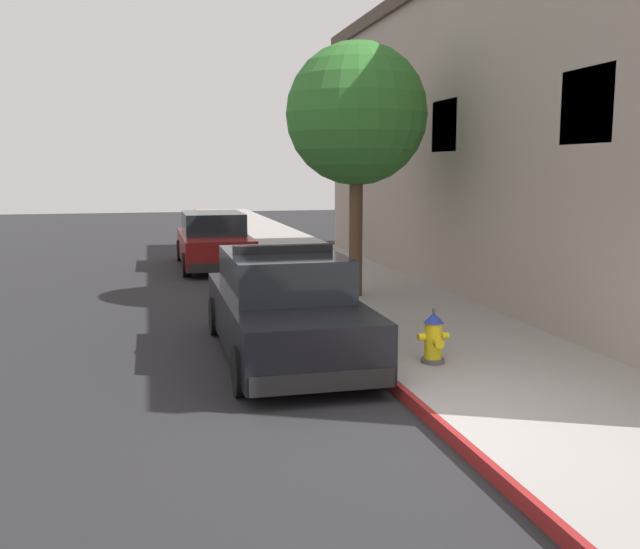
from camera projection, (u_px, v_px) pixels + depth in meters
ground_plane at (90, 296)px, 16.31m from camera, size 33.78×60.00×0.20m
sidewalk_pavement at (341, 279)px, 17.68m from camera, size 3.28×60.00×0.16m
curb_painted_edge at (275, 281)px, 17.29m from camera, size 0.08×60.00×0.16m
storefront_building at (598, 135)px, 16.21m from camera, size 7.85×18.61×7.11m
police_cruiser at (284, 308)px, 10.61m from camera, size 1.94×4.84×1.68m
parked_car_silver_ahead at (214, 241)px, 20.25m from camera, size 1.94×4.84×1.56m
fire_hydrant at (433, 338)px, 9.72m from camera, size 0.44×0.40×0.76m
street_tree at (357, 115)px, 14.41m from camera, size 2.89×2.89×5.19m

